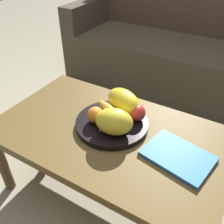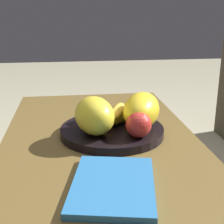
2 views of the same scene
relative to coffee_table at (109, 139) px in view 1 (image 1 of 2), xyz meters
name	(u,v)px [view 1 (image 1 of 2)]	position (x,y,z in m)	size (l,w,h in m)	color
ground_plane	(110,188)	(0.00, 0.00, -0.36)	(8.00, 8.00, 0.00)	tan
coffee_table	(109,139)	(0.00, 0.00, 0.00)	(1.01, 0.60, 0.41)	brown
couch	(172,49)	(-0.13, 1.26, -0.06)	(1.70, 0.70, 0.90)	#4C4432
fruit_bowl	(112,123)	(-0.01, 0.04, 0.06)	(0.32, 0.32, 0.03)	black
melon_large_front	(114,122)	(0.04, -0.02, 0.13)	(0.16, 0.11, 0.11)	yellow
melon_smaller_beside	(123,101)	(0.00, 0.13, 0.13)	(0.19, 0.11, 0.11)	yellow
orange_front	(95,115)	(-0.07, 0.00, 0.11)	(0.07, 0.07, 0.07)	orange
apple_front	(137,113)	(0.08, 0.10, 0.11)	(0.07, 0.07, 0.07)	red
banana_bunch	(109,111)	(-0.04, 0.07, 0.10)	(0.15, 0.15, 0.06)	yellow
magazine	(178,155)	(0.31, 0.00, 0.05)	(0.25, 0.18, 0.02)	teal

